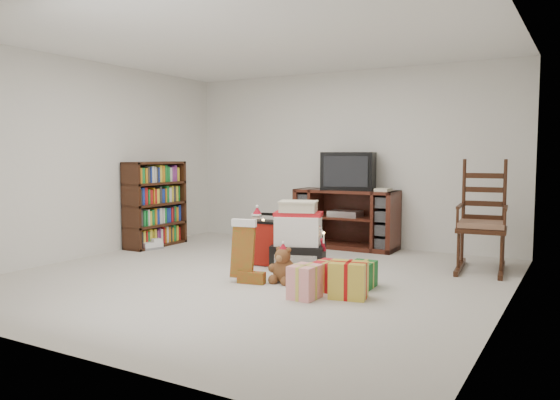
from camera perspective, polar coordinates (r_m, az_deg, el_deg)
The scene contains 13 objects.
room at distance 5.74m, azimuth -2.83°, elevation 4.14°, with size 5.01×5.01×2.51m.
tv_stand at distance 7.70m, azimuth 6.91°, elevation -1.96°, with size 1.44×0.53×0.82m.
bookshelf at distance 7.99m, azimuth -12.90°, elevation -0.57°, with size 0.33×0.99×1.21m.
rocking_chair at distance 6.59m, azimuth 20.40°, elevation -3.06°, with size 0.61×0.91×1.31m.
gift_pile at distance 6.33m, azimuth 1.93°, elevation -4.12°, with size 0.71×0.61×0.76m.
red_suitcase at distance 6.48m, azimuth -1.44°, elevation -4.48°, with size 0.42×0.25×0.62m.
stocking at distance 5.65m, azimuth -3.89°, elevation -5.26°, with size 0.31×0.13×0.66m, color #0D7C20, non-canonical shape.
teddy_bear at distance 5.63m, azimuth 0.39°, elevation -7.02°, with size 0.25×0.22×0.37m.
santa_figurine at distance 6.27m, azimuth 3.86°, elevation -5.29°, with size 0.27×0.26×0.56m.
mrs_claus_figurine at distance 6.72m, azimuth -2.39°, elevation -4.22°, with size 0.33×0.31×0.68m.
sneaker_pair at distance 7.84m, azimuth -13.64°, elevation -4.60°, with size 0.36×0.31×0.10m.
gift_cluster at distance 5.23m, azimuth 5.99°, elevation -8.15°, with size 0.62×0.96×0.29m.
crt_television at distance 7.67m, azimuth 7.20°, elevation 3.03°, with size 0.80×0.65×0.52m.
Camera 1 is at (3.09, -4.84, 1.32)m, focal length 35.00 mm.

